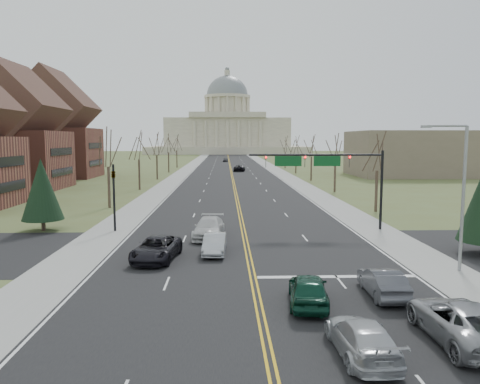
{
  "coord_description": "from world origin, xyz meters",
  "views": [
    {
      "loc": [
        -1.66,
        -28.02,
        8.2
      ],
      "look_at": [
        -0.15,
        17.85,
        3.0
      ],
      "focal_mm": 35.0,
      "sensor_mm": 36.0,
      "label": 1
    }
  ],
  "objects": [
    {
      "name": "road",
      "position": [
        0.0,
        110.0,
        0.01
      ],
      "size": [
        20.0,
        380.0,
        0.01
      ],
      "primitive_type": "cube",
      "color": "black",
      "rests_on": "ground"
    },
    {
      "name": "sidewalk_right",
      "position": [
        12.0,
        110.0,
        0.01
      ],
      "size": [
        4.0,
        380.0,
        0.03
      ],
      "primitive_type": "cube",
      "color": "gray",
      "rests_on": "ground"
    },
    {
      "name": "stop_bar",
      "position": [
        5.0,
        -1.0,
        0.01
      ],
      "size": [
        9.5,
        0.5,
        0.01
      ],
      "primitive_type": "cube",
      "color": "silver",
      "rests_on": "road"
    },
    {
      "name": "edge_line_right",
      "position": [
        9.8,
        110.0,
        0.01
      ],
      "size": [
        0.15,
        380.0,
        0.01
      ],
      "primitive_type": "cube",
      "color": "silver",
      "rests_on": "road"
    },
    {
      "name": "cross_road",
      "position": [
        0.0,
        6.0,
        0.01
      ],
      "size": [
        120.0,
        14.0,
        0.01
      ],
      "primitive_type": "cube",
      "color": "black",
      "rests_on": "ground"
    },
    {
      "name": "ground",
      "position": [
        0.0,
        0.0,
        0.0
      ],
      "size": [
        600.0,
        600.0,
        0.0
      ],
      "primitive_type": "plane",
      "color": "#52592C",
      "rests_on": "ground"
    },
    {
      "name": "car_far_sb",
      "position": [
        -1.31,
        142.75,
        0.72
      ],
      "size": [
        2.07,
        4.29,
        1.41
      ],
      "primitive_type": "imported",
      "rotation": [
        0.0,
        0.0,
        -0.1
      ],
      "color": "#424449",
      "rests_on": "road"
    },
    {
      "name": "center_line",
      "position": [
        0.0,
        110.0,
        0.01
      ],
      "size": [
        0.42,
        380.0,
        0.01
      ],
      "primitive_type": "cube",
      "color": "gold",
      "rests_on": "road"
    },
    {
      "name": "tree_l_2",
      "position": [
        -15.5,
        68.0,
        6.94
      ],
      "size": [
        3.96,
        3.96,
        9.0
      ],
      "color": "#3E3124",
      "rests_on": "ground"
    },
    {
      "name": "car_sb_inner_lead",
      "position": [
        -2.39,
        4.92,
        0.74
      ],
      "size": [
        1.75,
        4.47,
        1.45
      ],
      "primitive_type": "imported",
      "rotation": [
        0.0,
        0.0,
        -0.05
      ],
      "color": "#AAAEB2",
      "rests_on": "road"
    },
    {
      "name": "conifer_l",
      "position": [
        -18.0,
        14.0,
        3.74
      ],
      "size": [
        3.64,
        3.64,
        6.5
      ],
      "color": "#3E3124",
      "rests_on": "ground"
    },
    {
      "name": "street_light",
      "position": [
        12.74,
        0.0,
        5.23
      ],
      "size": [
        2.9,
        0.25,
        9.07
      ],
      "color": "gray",
      "rests_on": "ground"
    },
    {
      "name": "tree_r_1",
      "position": [
        15.5,
        44.0,
        6.55
      ],
      "size": [
        3.74,
        3.74,
        8.5
      ],
      "color": "#3E3124",
      "rests_on": "ground"
    },
    {
      "name": "tree_r_3",
      "position": [
        15.5,
        84.0,
        6.55
      ],
      "size": [
        3.74,
        3.74,
        8.5
      ],
      "color": "#3E3124",
      "rests_on": "ground"
    },
    {
      "name": "bldg_right_mass",
      "position": [
        40.0,
        76.0,
        5.0
      ],
      "size": [
        25.0,
        20.0,
        10.0
      ],
      "primitive_type": "cube",
      "color": "#6A5E4B",
      "rests_on": "ground"
    },
    {
      "name": "car_far_nb",
      "position": [
        2.13,
        91.67,
        0.82
      ],
      "size": [
        3.34,
        6.09,
        1.62
      ],
      "primitive_type": "imported",
      "rotation": [
        0.0,
        0.0,
        3.03
      ],
      "color": "black",
      "rests_on": "road"
    },
    {
      "name": "car_nb_inner_second",
      "position": [
        3.51,
        -11.21,
        0.72
      ],
      "size": [
        2.12,
        4.92,
        1.41
      ],
      "primitive_type": "imported",
      "rotation": [
        0.0,
        0.0,
        3.17
      ],
      "color": "#A9ACB1",
      "rests_on": "road"
    },
    {
      "name": "tree_l_4",
      "position": [
        -15.5,
        108.0,
        6.94
      ],
      "size": [
        3.96,
        3.96,
        9.0
      ],
      "color": "#3E3124",
      "rests_on": "ground"
    },
    {
      "name": "car_sb_outer_lead",
      "position": [
        -6.33,
        3.3,
        0.79
      ],
      "size": [
        3.27,
        5.88,
        1.55
      ],
      "primitive_type": "imported",
      "rotation": [
        0.0,
        0.0,
        -0.13
      ],
      "color": "black",
      "rests_on": "road"
    },
    {
      "name": "capitol",
      "position": [
        0.0,
        249.91,
        14.2
      ],
      "size": [
        90.0,
        60.0,
        50.0
      ],
      "color": "beige",
      "rests_on": "ground"
    },
    {
      "name": "bldg_left_mid",
      "position": [
        -36.0,
        50.0,
        8.54
      ],
      "size": [
        15.1,
        14.28,
        20.75
      ],
      "color": "brown",
      "rests_on": "ground"
    },
    {
      "name": "tree_l_0",
      "position": [
        -15.5,
        28.0,
        6.94
      ],
      "size": [
        3.96,
        3.96,
        9.0
      ],
      "color": "#3E3124",
      "rests_on": "ground"
    },
    {
      "name": "tree_r_2",
      "position": [
        15.5,
        64.0,
        6.55
      ],
      "size": [
        3.74,
        3.74,
        8.5
      ],
      "color": "#3E3124",
      "rests_on": "ground"
    },
    {
      "name": "tree_r_0",
      "position": [
        15.5,
        24.0,
        6.55
      ],
      "size": [
        3.74,
        3.74,
        8.5
      ],
      "color": "#3E3124",
      "rests_on": "ground"
    },
    {
      "name": "signal_mast",
      "position": [
        7.45,
        13.5,
        5.76
      ],
      "size": [
        12.12,
        0.44,
        7.2
      ],
      "color": "black",
      "rests_on": "ground"
    },
    {
      "name": "tree_l_3",
      "position": [
        -15.5,
        88.0,
        6.94
      ],
      "size": [
        3.96,
        3.96,
        9.0
      ],
      "color": "#3E3124",
      "rests_on": "ground"
    },
    {
      "name": "car_nb_outer_second",
      "position": [
        7.96,
        -10.01,
        0.84
      ],
      "size": [
        2.82,
        6.01,
        1.66
      ],
      "primitive_type": "imported",
      "rotation": [
        0.0,
        0.0,
        3.15
      ],
      "color": "gray",
      "rests_on": "road"
    },
    {
      "name": "sidewalk_left",
      "position": [
        -12.0,
        110.0,
        0.01
      ],
      "size": [
        4.0,
        380.0,
        0.03
      ],
      "primitive_type": "cube",
      "color": "gray",
      "rests_on": "ground"
    },
    {
      "name": "car_sb_inner_second",
      "position": [
        -2.99,
        10.42,
        0.84
      ],
      "size": [
        2.8,
        5.89,
        1.66
      ],
      "primitive_type": "imported",
      "rotation": [
        0.0,
        0.0,
        -0.09
      ],
      "color": "#BBBBBB",
      "rests_on": "road"
    },
    {
      "name": "tree_l_1",
      "position": [
        -15.5,
        48.0,
        6.94
      ],
      "size": [
        3.96,
        3.96,
        9.0
      ],
      "color": "#3E3124",
      "rests_on": "ground"
    },
    {
      "name": "edge_line_left",
      "position": [
        -9.8,
        110.0,
        0.01
      ],
      "size": [
        0.15,
        380.0,
        0.01
      ],
      "primitive_type": "cube",
      "color": "silver",
      "rests_on": "road"
    },
    {
      "name": "tree_r_4",
      "position": [
        15.5,
        104.0,
        6.55
      ],
      "size": [
        3.74,
        3.74,
        8.5
      ],
      "color": "#3E3124",
      "rests_on": "ground"
    },
    {
      "name": "car_nb_outer_lead",
      "position": [
        6.59,
        -4.51,
        0.76
      ],
      "size": [
        1.66,
        4.54,
        1.49
      ],
      "primitive_type": "imported",
      "rotation": [
        0.0,
        0.0,
        3.12
      ],
      "color": "#48494F",
      "rests_on": "road"
    },
    {
      "name": "signal_left",
      "position": [
        -11.5,
        13.5,
        3.71
      ],
      "size": [
        0.32,
        0.36,
        6.0
      ],
      "color": "black",
      "rests_on": "ground"
    },
    {
      "name": "bldg_left_far",
      "position": [
        -38.0,
        74.0,
        9.54
      ],
      "size": [
        17.1,
        14.28,
        23.25
      ],
      "color": "brown",
      "rests_on": "ground"
    },
    {
      "name": "car_nb_inner_lead",
      "position": [
        2.46,
        -5.71,
        0.81
      ],
      "size": [
        2.41,
        4.85,
        1.59
      ],
      "primitive_type": "imported",
      "rotation": [
        0.0,
        0.0,
        3.02
      ],
      "color": "#0C3626",
      "rests_on": "road"
    }
  ]
}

